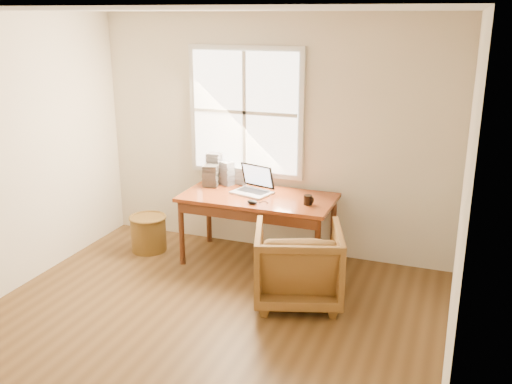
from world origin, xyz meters
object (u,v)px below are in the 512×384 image
Objects in this scene: desk at (258,198)px; coffee_mug at (308,200)px; armchair at (298,264)px; cd_stack_a at (227,173)px; laptop at (252,181)px; wicker_stool at (149,234)px.

desk is 0.58m from coffee_mug.
cd_stack_a reaches higher than armchair.
laptop reaches higher than cd_stack_a.
armchair is at bearing -28.89° from laptop.
wicker_stool is (-1.92, 0.55, -0.17)m from armchair.
armchair is at bearing -40.64° from cd_stack_a.
armchair is (0.65, -0.69, -0.36)m from desk.
desk is at bearing -64.79° from armchair.
armchair is 1.16m from laptop.
coffee_mug is at bearing -100.06° from armchair.
laptop is at bearing -30.87° from cd_stack_a.
desk is 0.19m from laptop.
wicker_stool is at bearing -153.06° from cd_stack_a.
coffee_mug is (1.84, 0.04, 0.60)m from wicker_stool.
coffee_mug is (-0.08, 0.59, 0.43)m from armchair.
coffee_mug is (0.57, -0.10, 0.07)m from desk.
cd_stack_a is (-0.47, 0.27, 0.15)m from desk.
desk is 1.39m from wicker_stool.
laptop is (1.18, 0.18, 0.69)m from wicker_stool.
laptop is at bearing 160.84° from coffee_mug.
desk is 1.01m from armchair.
cd_stack_a is at bearing 165.05° from laptop.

